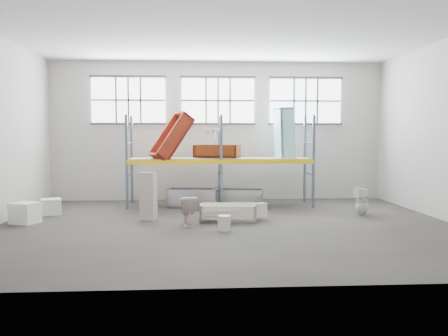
{
  "coord_description": "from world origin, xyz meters",
  "views": [
    {
      "loc": [
        -0.85,
        -12.04,
        2.35
      ],
      "look_at": [
        0.0,
        1.5,
        1.4
      ],
      "focal_mm": 37.53,
      "sensor_mm": 36.0,
      "label": 1
    }
  ],
  "objects": [
    {
      "name": "sink_on_shelf",
      "position": [
        -0.25,
        3.32,
        2.09
      ],
      "size": [
        0.76,
        0.68,
        0.56
      ],
      "primitive_type": "imported",
      "rotation": [
        0.0,
        0.0,
        0.38
      ],
      "color": "white",
      "rests_on": "rust_tub_flat"
    },
    {
      "name": "bucket",
      "position": [
        -0.13,
        -0.63,
        0.18
      ],
      "size": [
        0.4,
        0.4,
        0.37
      ],
      "primitive_type": "cylinder",
      "rotation": [
        0.0,
        0.0,
        0.34
      ],
      "color": "silver",
      "rests_on": "floor"
    },
    {
      "name": "rack_beam_back",
      "position": [
        0.0,
        4.1,
        1.5
      ],
      "size": [
        6.0,
        0.1,
        0.14
      ],
      "primitive_type": "cube",
      "color": "yellow",
      "rests_on": "floor"
    },
    {
      "name": "toilet_beige",
      "position": [
        -1.03,
        0.13,
        0.39
      ],
      "size": [
        0.52,
        0.8,
        0.77
      ],
      "primitive_type": "imported",
      "rotation": [
        0.0,
        0.0,
        3.26
      ],
      "color": "#F5DAD1",
      "rests_on": "floor"
    },
    {
      "name": "cistern_spare",
      "position": [
        0.94,
        0.74,
        0.28
      ],
      "size": [
        0.44,
        0.33,
        0.38
      ],
      "primitive_type": "cube",
      "rotation": [
        0.0,
        0.0,
        0.41
      ],
      "color": "beige",
      "rests_on": "bathtub_beige"
    },
    {
      "name": "window_mid",
      "position": [
        0.0,
        4.94,
        3.6
      ],
      "size": [
        2.6,
        0.04,
        1.6
      ],
      "primitive_type": "cube",
      "color": "white",
      "rests_on": "wall_back"
    },
    {
      "name": "rack_beam_front",
      "position": [
        0.0,
        2.9,
        1.5
      ],
      "size": [
        6.0,
        0.1,
        0.14
      ],
      "primitive_type": "cube",
      "color": "yellow",
      "rests_on": "floor"
    },
    {
      "name": "carton_near",
      "position": [
        -5.39,
        0.65,
        0.28
      ],
      "size": [
        0.81,
        0.76,
        0.56
      ],
      "primitive_type": "cube",
      "rotation": [
        0.0,
        0.0,
        -0.39
      ],
      "color": "white",
      "rests_on": "floor"
    },
    {
      "name": "window_left",
      "position": [
        -3.2,
        4.94,
        3.6
      ],
      "size": [
        2.6,
        0.04,
        1.6
      ],
      "primitive_type": "cube",
      "color": "white",
      "rests_on": "wall_back"
    },
    {
      "name": "wall_back",
      "position": [
        0.0,
        5.05,
        2.5
      ],
      "size": [
        12.0,
        0.1,
        5.0
      ],
      "primitive_type": "cube",
      "color": "#B9B4AB",
      "rests_on": "ground"
    },
    {
      "name": "blue_tub_upright",
      "position": [
        2.18,
        3.68,
        2.4
      ],
      "size": [
        0.66,
        0.89,
        1.77
      ],
      "primitive_type": null,
      "rotation": [
        0.0,
        1.54,
        0.13
      ],
      "color": "#99D5E4",
      "rests_on": "shelf_deck"
    },
    {
      "name": "wall_front",
      "position": [
        0.0,
        -5.05,
        2.5
      ],
      "size": [
        12.0,
        0.1,
        5.0
      ],
      "primitive_type": "cube",
      "color": "#AEA9A1",
      "rests_on": "ground"
    },
    {
      "name": "floor",
      "position": [
        0.0,
        0.0,
        -0.05
      ],
      "size": [
        12.0,
        10.0,
        0.1
      ],
      "primitive_type": "cube",
      "color": "#463F3C",
      "rests_on": "ground"
    },
    {
      "name": "steel_tub_left",
      "position": [
        -0.91,
        3.24,
        0.3
      ],
      "size": [
        1.72,
        0.94,
        0.61
      ],
      "primitive_type": null,
      "rotation": [
        0.0,
        0.0,
        -0.11
      ],
      "color": "#A3A4AA",
      "rests_on": "floor"
    },
    {
      "name": "toilet_white",
      "position": [
        4.08,
        1.4,
        0.42
      ],
      "size": [
        0.45,
        0.44,
        0.83
      ],
      "primitive_type": "imported",
      "rotation": [
        0.0,
        0.0,
        -1.36
      ],
      "color": "white",
      "rests_on": "floor"
    },
    {
      "name": "shelf_deck",
      "position": [
        0.0,
        3.5,
        1.58
      ],
      "size": [
        5.9,
        1.1,
        0.03
      ],
      "primitive_type": "cube",
      "color": "gray",
      "rests_on": "floor"
    },
    {
      "name": "wet_patch",
      "position": [
        0.0,
        2.7,
        0.0
      ],
      "size": [
        1.8,
        1.8,
        0.0
      ],
      "primitive_type": "cylinder",
      "color": "black",
      "rests_on": "floor"
    },
    {
      "name": "sink_in_tub",
      "position": [
        0.41,
        0.63,
        0.16
      ],
      "size": [
        0.59,
        0.59,
        0.16
      ],
      "primitive_type": "imported",
      "rotation": [
        0.0,
        0.0,
        -0.31
      ],
      "color": "#C2B1A7",
      "rests_on": "bathtub_beige"
    },
    {
      "name": "window_right",
      "position": [
        3.2,
        4.94,
        3.6
      ],
      "size": [
        2.6,
        0.04,
        1.6
      ],
      "primitive_type": "cube",
      "color": "white",
      "rests_on": "wall_back"
    },
    {
      "name": "rack_upright_ra",
      "position": [
        3.0,
        2.9,
        1.5
      ],
      "size": [
        0.08,
        0.08,
        3.0
      ],
      "primitive_type": "cube",
      "color": "slate",
      "rests_on": "floor"
    },
    {
      "name": "rust_tub_flat",
      "position": [
        -0.1,
        3.63,
        1.82
      ],
      "size": [
        1.62,
        1.13,
        0.42
      ],
      "primitive_type": null,
      "rotation": [
        0.0,
        0.0,
        -0.33
      ],
      "color": "maroon",
      "rests_on": "shelf_deck"
    },
    {
      "name": "steel_tub_right",
      "position": [
        0.77,
        3.74,
        0.26
      ],
      "size": [
        1.5,
        0.88,
        0.52
      ],
      "primitive_type": null,
      "rotation": [
        0.0,
        0.0,
        -0.16
      ],
      "color": "#A8ACB0",
      "rests_on": "floor"
    },
    {
      "name": "rack_upright_lb",
      "position": [
        -3.0,
        4.1,
        1.5
      ],
      "size": [
        0.08,
        0.08,
        3.0
      ],
      "primitive_type": "cube",
      "color": "slate",
      "rests_on": "floor"
    },
    {
      "name": "ceiling",
      "position": [
        0.0,
        0.0,
        5.05
      ],
      "size": [
        12.0,
        10.0,
        0.1
      ],
      "primitive_type": "cube",
      "color": "silver",
      "rests_on": "ground"
    },
    {
      "name": "bathtub_beige",
      "position": [
        0.06,
        0.7,
        0.23
      ],
      "size": [
        1.58,
        0.83,
        0.45
      ],
      "primitive_type": null,
      "rotation": [
        0.0,
        0.0,
        -0.07
      ],
      "color": "silver",
      "rests_on": "floor"
    },
    {
      "name": "carton_far",
      "position": [
        -5.12,
        2.02,
        0.23
      ],
      "size": [
        0.71,
        0.71,
        0.47
      ],
      "primitive_type": "cube",
      "rotation": [
        0.0,
        0.0,
        0.33
      ],
      "color": "silver",
      "rests_on": "floor"
    },
    {
      "name": "rack_upright_la",
      "position": [
        -3.0,
        2.9,
        1.5
      ],
      "size": [
        0.08,
        0.08,
        3.0
      ],
      "primitive_type": "cube",
      "color": "slate",
      "rests_on": "floor"
    },
    {
      "name": "cistern_tall",
      "position": [
        -2.14,
        0.97,
        0.66
      ],
      "size": [
        0.5,
        0.41,
        1.33
      ],
      "primitive_type": "cube",
      "rotation": [
        0.0,
        0.0,
        -0.35
      ],
      "color": "#C3AAA4",
      "rests_on": "floor"
    },
    {
      "name": "rack_upright_ma",
      "position": [
        0.0,
        2.9,
        1.5
      ],
      "size": [
        0.08,
        0.08,
        3.0
      ],
      "primitive_type": "cube",
      "color": "slate",
      "rests_on": "floor"
    },
    {
      "name": "rust_tub_tilted",
      "position": [
        -1.61,
        3.37,
        2.29
      ],
      "size": [
        1.57,
        1.28,
        1.67
      ],
      "primitive_type": null,
      "rotation": [
        0.0,
        -0.96,
        0.41
      ],
      "color": "maroon",
      "rests_on": "shelf_deck"
    },
    {
      "name": "rack_upright_rb",
      "position": [
        3.0,
        4.1,
        1.5
      ],
      "size": [
        0.08,
        0.08,
        3.0
      ],
      "primitive_type": "cube",
      "color": "slate",
      "rests_on": "floor"
    },
    {
      "name": "rack_upright_mb",
      "position": [
        0.0,
        4.1,
        1.5
      ],
      "size": [
        0.08,
        0.08,
        3.0
      ],
      "primitive_type": "cube",
      "color": "slate",
      "rests_on": "floor"
    }
  ]
}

